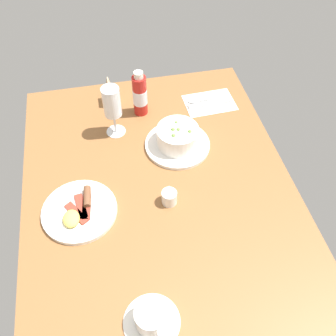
{
  "coord_description": "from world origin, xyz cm",
  "views": [
    {
      "loc": [
        -69.0,
        11.42,
        93.25
      ],
      "look_at": [
        0.78,
        -3.06,
        7.34
      ],
      "focal_mm": 39.76,
      "sensor_mm": 36.0,
      "label": 1
    }
  ],
  "objects_px": {
    "breakfast_plate": "(79,211)",
    "menu_card": "(110,92)",
    "porridge_bowl": "(178,138)",
    "sauce_bottle_red": "(140,95)",
    "cutlery_setting": "(208,102)",
    "creamer_jug": "(169,197)",
    "coffee_cup": "(151,318)",
    "wine_glass": "(112,104)"
  },
  "relations": [
    {
      "from": "coffee_cup",
      "to": "menu_card",
      "type": "distance_m",
      "value": 0.83
    },
    {
      "from": "creamer_jug",
      "to": "wine_glass",
      "type": "height_order",
      "value": "wine_glass"
    },
    {
      "from": "porridge_bowl",
      "to": "breakfast_plate",
      "type": "xyz_separation_m",
      "value": [
        -0.21,
        0.34,
        -0.03
      ]
    },
    {
      "from": "wine_glass",
      "to": "porridge_bowl",
      "type": "bearing_deg",
      "value": -119.38
    },
    {
      "from": "porridge_bowl",
      "to": "coffee_cup",
      "type": "distance_m",
      "value": 0.59
    },
    {
      "from": "creamer_jug",
      "to": "menu_card",
      "type": "xyz_separation_m",
      "value": [
        0.5,
        0.12,
        0.02
      ]
    },
    {
      "from": "porridge_bowl",
      "to": "creamer_jug",
      "type": "xyz_separation_m",
      "value": [
        -0.22,
        0.07,
        -0.01
      ]
    },
    {
      "from": "coffee_cup",
      "to": "wine_glass",
      "type": "bearing_deg",
      "value": 0.77
    },
    {
      "from": "porridge_bowl",
      "to": "wine_glass",
      "type": "distance_m",
      "value": 0.24
    },
    {
      "from": "wine_glass",
      "to": "menu_card",
      "type": "xyz_separation_m",
      "value": [
        0.16,
        0.0,
        -0.08
      ]
    },
    {
      "from": "coffee_cup",
      "to": "sauce_bottle_red",
      "type": "height_order",
      "value": "sauce_bottle_red"
    },
    {
      "from": "coffee_cup",
      "to": "menu_card",
      "type": "relative_size",
      "value": 1.44
    },
    {
      "from": "porridge_bowl",
      "to": "sauce_bottle_red",
      "type": "relative_size",
      "value": 1.25
    },
    {
      "from": "porridge_bowl",
      "to": "menu_card",
      "type": "relative_size",
      "value": 2.27
    },
    {
      "from": "wine_glass",
      "to": "sauce_bottle_red",
      "type": "distance_m",
      "value": 0.14
    },
    {
      "from": "cutlery_setting",
      "to": "menu_card",
      "type": "relative_size",
      "value": 1.98
    },
    {
      "from": "porridge_bowl",
      "to": "sauce_bottle_red",
      "type": "distance_m",
      "value": 0.22
    },
    {
      "from": "creamer_jug",
      "to": "coffee_cup",
      "type": "bearing_deg",
      "value": 161.41
    },
    {
      "from": "creamer_jug",
      "to": "sauce_bottle_red",
      "type": "distance_m",
      "value": 0.42
    },
    {
      "from": "breakfast_plate",
      "to": "menu_card",
      "type": "relative_size",
      "value": 2.28
    },
    {
      "from": "cutlery_setting",
      "to": "menu_card",
      "type": "xyz_separation_m",
      "value": [
        0.08,
        0.36,
        0.05
      ]
    },
    {
      "from": "cutlery_setting",
      "to": "creamer_jug",
      "type": "bearing_deg",
      "value": 149.99
    },
    {
      "from": "coffee_cup",
      "to": "wine_glass",
      "type": "height_order",
      "value": "wine_glass"
    },
    {
      "from": "menu_card",
      "to": "breakfast_plate",
      "type": "bearing_deg",
      "value": 163.28
    },
    {
      "from": "menu_card",
      "to": "wine_glass",
      "type": "bearing_deg",
      "value": -179.89
    },
    {
      "from": "porridge_bowl",
      "to": "coffee_cup",
      "type": "xyz_separation_m",
      "value": [
        -0.56,
        0.19,
        -0.01
      ]
    },
    {
      "from": "wine_glass",
      "to": "cutlery_setting",
      "type": "bearing_deg",
      "value": -77.12
    },
    {
      "from": "wine_glass",
      "to": "menu_card",
      "type": "relative_size",
      "value": 1.95
    },
    {
      "from": "coffee_cup",
      "to": "sauce_bottle_red",
      "type": "bearing_deg",
      "value": -7.1
    },
    {
      "from": "creamer_jug",
      "to": "breakfast_plate",
      "type": "xyz_separation_m",
      "value": [
        0.01,
        0.27,
        -0.01
      ]
    },
    {
      "from": "porridge_bowl",
      "to": "creamer_jug",
      "type": "relative_size",
      "value": 3.95
    },
    {
      "from": "coffee_cup",
      "to": "sauce_bottle_red",
      "type": "relative_size",
      "value": 0.79
    },
    {
      "from": "wine_glass",
      "to": "menu_card",
      "type": "distance_m",
      "value": 0.18
    },
    {
      "from": "cutlery_setting",
      "to": "wine_glass",
      "type": "height_order",
      "value": "wine_glass"
    },
    {
      "from": "cutlery_setting",
      "to": "creamer_jug",
      "type": "height_order",
      "value": "creamer_jug"
    },
    {
      "from": "porridge_bowl",
      "to": "creamer_jug",
      "type": "height_order",
      "value": "porridge_bowl"
    },
    {
      "from": "breakfast_plate",
      "to": "menu_card",
      "type": "distance_m",
      "value": 0.5
    },
    {
      "from": "creamer_jug",
      "to": "wine_glass",
      "type": "bearing_deg",
      "value": 20.33
    },
    {
      "from": "breakfast_plate",
      "to": "menu_card",
      "type": "xyz_separation_m",
      "value": [
        0.48,
        -0.14,
        0.04
      ]
    },
    {
      "from": "coffee_cup",
      "to": "breakfast_plate",
      "type": "xyz_separation_m",
      "value": [
        0.35,
        0.15,
        -0.02
      ]
    },
    {
      "from": "sauce_bottle_red",
      "to": "breakfast_plate",
      "type": "relative_size",
      "value": 0.8
    },
    {
      "from": "creamer_jug",
      "to": "breakfast_plate",
      "type": "distance_m",
      "value": 0.27
    }
  ]
}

